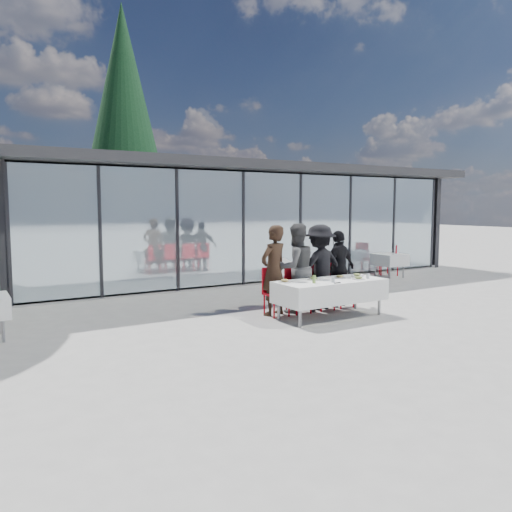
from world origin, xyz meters
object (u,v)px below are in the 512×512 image
(plate_b, at_px, (314,279))
(spare_chair_a, at_px, (377,257))
(plate_c, at_px, (340,277))
(plate_extra, at_px, (358,278))
(plate_d, at_px, (357,275))
(conifer_tree, at_px, (124,115))
(juice_bottle, at_px, (314,279))
(diner_d, at_px, (339,269))
(folded_eyeglasses, at_px, (337,283))
(lounger, at_px, (295,275))
(dining_table, at_px, (330,291))
(diner_a, at_px, (274,270))
(spare_table_right, at_px, (390,260))
(diner_chair_b, at_px, (296,287))
(spare_chair_b, at_px, (392,259))
(plate_a, at_px, (285,281))
(diner_c, at_px, (320,267))
(diner_chair_a, at_px, (274,289))
(diner_chair_d, at_px, (339,282))
(diner_b, at_px, (296,268))
(diner_chair_c, at_px, (320,284))

(plate_b, relative_size, spare_chair_a, 0.26)
(plate_c, height_order, plate_extra, same)
(plate_b, distance_m, plate_d, 1.08)
(plate_extra, xyz_separation_m, conifer_tree, (-0.59, 13.52, 5.21))
(plate_b, relative_size, juice_bottle, 1.69)
(diner_d, bearing_deg, folded_eyeglasses, 36.23)
(plate_extra, relative_size, lounger, 0.18)
(dining_table, distance_m, plate_c, 0.43)
(diner_a, distance_m, plate_d, 1.79)
(spare_table_right, bearing_deg, folded_eyeglasses, -144.73)
(dining_table, bearing_deg, diner_chair_b, 111.32)
(juice_bottle, distance_m, folded_eyeglasses, 0.45)
(spare_chair_b, distance_m, lounger, 3.63)
(folded_eyeglasses, height_order, spare_chair_a, spare_chair_a)
(plate_d, bearing_deg, spare_chair_b, 36.37)
(diner_d, distance_m, plate_a, 1.91)
(plate_d, xyz_separation_m, spare_chair_a, (4.82, 4.22, -0.24))
(spare_chair_b, bearing_deg, diner_c, -151.45)
(diner_chair_a, xyz_separation_m, plate_a, (-0.11, -0.53, 0.24))
(spare_chair_b, bearing_deg, diner_chair_a, -155.94)
(diner_chair_a, bearing_deg, diner_d, 0.69)
(spare_table_right, xyz_separation_m, conifer_tree, (-5.27, 9.88, 5.43))
(plate_d, distance_m, lounger, 3.94)
(diner_chair_d, xyz_separation_m, juice_bottle, (-1.41, -0.89, 0.29))
(dining_table, height_order, diner_chair_d, diner_chair_d)
(plate_b, xyz_separation_m, plate_c, (0.60, -0.08, 0.00))
(plate_c, relative_size, plate_extra, 1.00)
(diner_b, distance_m, lounger, 3.87)
(diner_d, distance_m, spare_chair_a, 5.95)
(folded_eyeglasses, bearing_deg, spare_chair_b, 34.98)
(plate_b, relative_size, plate_d, 1.00)
(diner_d, height_order, plate_d, diner_d)
(juice_bottle, xyz_separation_m, spare_table_right, (5.75, 3.56, -0.27))
(diner_chair_c, relative_size, plate_b, 3.79)
(diner_a, xyz_separation_m, plate_b, (0.58, -0.58, -0.14))
(diner_d, xyz_separation_m, plate_b, (-1.15, -0.58, -0.07))
(plate_d, relative_size, conifer_tree, 0.02)
(folded_eyeglasses, bearing_deg, diner_chair_b, 97.53)
(diner_b, xyz_separation_m, plate_c, (0.63, -0.66, -0.15))
(diner_chair_a, xyz_separation_m, plate_extra, (1.39, -0.97, 0.24))
(diner_chair_a, xyz_separation_m, spare_table_right, (6.07, 2.67, 0.02))
(diner_b, bearing_deg, diner_chair_c, -177.12)
(dining_table, xyz_separation_m, folded_eyeglasses, (-0.14, -0.38, 0.22))
(juice_bottle, bearing_deg, diner_chair_d, 32.45)
(spare_chair_b, bearing_deg, diner_chair_d, -148.55)
(diner_chair_b, height_order, plate_a, diner_chair_b)
(plate_b, bearing_deg, dining_table, -35.89)
(plate_c, xyz_separation_m, spare_chair_b, (5.21, 3.49, -0.24))
(folded_eyeglasses, bearing_deg, juice_bottle, 148.38)
(diner_b, height_order, spare_chair_b, diner_b)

